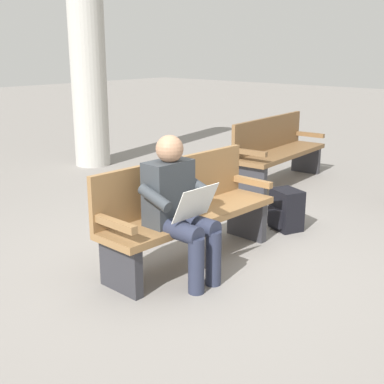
{
  "coord_description": "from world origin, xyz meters",
  "views": [
    {
      "loc": [
        3.19,
        2.82,
        1.84
      ],
      "look_at": [
        0.16,
        0.15,
        0.7
      ],
      "focal_mm": 48.27,
      "sensor_mm": 36.0,
      "label": 1
    }
  ],
  "objects_px": {
    "bench_near": "(186,210)",
    "backpack": "(286,210)",
    "person_seated": "(178,205)",
    "bench_far": "(277,150)"
  },
  "relations": [
    {
      "from": "bench_near",
      "to": "backpack",
      "type": "distance_m",
      "value": 1.32
    },
    {
      "from": "person_seated",
      "to": "bench_far",
      "type": "distance_m",
      "value": 3.38
    },
    {
      "from": "bench_near",
      "to": "backpack",
      "type": "relative_size",
      "value": 4.28
    },
    {
      "from": "backpack",
      "to": "person_seated",
      "type": "bearing_deg",
      "value": -1.21
    },
    {
      "from": "person_seated",
      "to": "backpack",
      "type": "bearing_deg",
      "value": -179.47
    },
    {
      "from": "bench_near",
      "to": "person_seated",
      "type": "bearing_deg",
      "value": 35.69
    },
    {
      "from": "person_seated",
      "to": "backpack",
      "type": "distance_m",
      "value": 1.65
    },
    {
      "from": "person_seated",
      "to": "bench_far",
      "type": "height_order",
      "value": "person_seated"
    },
    {
      "from": "backpack",
      "to": "bench_near",
      "type": "bearing_deg",
      "value": -11.45
    },
    {
      "from": "bench_far",
      "to": "person_seated",
      "type": "bearing_deg",
      "value": 15.06
    },
    {
      "from": "bench_near",
      "to": "person_seated",
      "type": "distance_m",
      "value": 0.43
    },
    {
      "from": "backpack",
      "to": "bench_far",
      "type": "height_order",
      "value": "bench_far"
    },
    {
      "from": "person_seated",
      "to": "bench_near",
      "type": "bearing_deg",
      "value": -144.31
    },
    {
      "from": "bench_near",
      "to": "backpack",
      "type": "height_order",
      "value": "bench_near"
    },
    {
      "from": "bench_far",
      "to": "backpack",
      "type": "bearing_deg",
      "value": 31.47
    }
  ]
}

